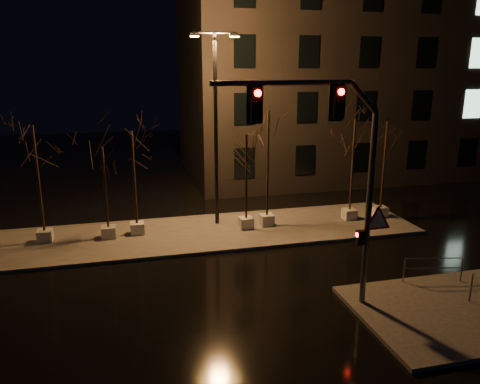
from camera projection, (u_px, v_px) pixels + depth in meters
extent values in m
plane|color=black|center=(221.00, 290.00, 17.22)|extent=(90.00, 90.00, 0.00)
cube|color=#46433E|center=(196.00, 234.00, 22.82)|extent=(22.00, 5.00, 0.15)
cube|color=#46433E|center=(460.00, 310.00, 15.67)|extent=(7.00, 5.00, 0.15)
cube|color=black|center=(352.00, 73.00, 35.39)|extent=(25.00, 12.00, 15.00)
cube|color=#BABAAE|center=(45.00, 236.00, 21.52)|extent=(0.65, 0.65, 0.55)
cylinder|color=black|center=(38.00, 179.00, 20.82)|extent=(0.11, 0.11, 4.82)
cube|color=#BABAAE|center=(109.00, 232.00, 22.02)|extent=(0.65, 0.65, 0.55)
cylinder|color=black|center=(105.00, 188.00, 21.46)|extent=(0.11, 0.11, 3.75)
cube|color=#BABAAE|center=(137.00, 228.00, 22.55)|extent=(0.65, 0.65, 0.55)
cylinder|color=black|center=(134.00, 178.00, 21.90)|extent=(0.11, 0.11, 4.43)
cube|color=#BABAAE|center=(246.00, 223.00, 23.30)|extent=(0.65, 0.65, 0.55)
cylinder|color=black|center=(246.00, 177.00, 22.69)|extent=(0.11, 0.11, 4.16)
cube|color=#BABAAE|center=(267.00, 220.00, 23.77)|extent=(0.65, 0.65, 0.55)
cylinder|color=black|center=(268.00, 164.00, 23.02)|extent=(0.11, 0.11, 5.21)
cube|color=#BABAAE|center=(349.00, 214.00, 24.69)|extent=(0.65, 0.65, 0.55)
cylinder|color=black|center=(352.00, 165.00, 24.01)|extent=(0.11, 0.11, 4.71)
cube|color=#BABAAE|center=(380.00, 212.00, 25.08)|extent=(0.65, 0.65, 0.55)
cylinder|color=black|center=(384.00, 165.00, 24.42)|extent=(0.11, 0.11, 4.54)
cylinder|color=#55575C|center=(368.00, 212.00, 15.25)|extent=(0.19, 0.19, 6.47)
cylinder|color=#55575C|center=(284.00, 83.00, 13.36)|extent=(4.32, 0.30, 0.15)
cube|color=black|center=(339.00, 103.00, 13.98)|extent=(0.33, 0.25, 0.97)
cube|color=black|center=(256.00, 105.00, 13.30)|extent=(0.33, 0.25, 0.97)
cube|color=black|center=(360.00, 238.00, 15.42)|extent=(0.24, 0.20, 0.49)
cone|color=red|center=(377.00, 221.00, 15.37)|extent=(1.12, 0.07, 1.12)
sphere|color=#FF0C07|center=(378.00, 91.00, 14.24)|extent=(0.19, 0.19, 0.19)
cylinder|color=black|center=(216.00, 133.00, 22.89)|extent=(0.19, 0.19, 9.34)
cylinder|color=black|center=(215.00, 33.00, 21.67)|extent=(2.05, 0.34, 0.09)
cube|color=gold|center=(194.00, 36.00, 21.60)|extent=(0.50, 0.32, 0.19)
cube|color=gold|center=(235.00, 36.00, 21.82)|extent=(0.50, 0.32, 0.19)
cylinder|color=#55575C|center=(404.00, 271.00, 17.45)|extent=(0.05, 0.05, 0.89)
cylinder|color=#55575C|center=(461.00, 270.00, 17.51)|extent=(0.05, 0.05, 0.89)
cylinder|color=#55575C|center=(434.00, 258.00, 17.35)|extent=(2.14, 0.51, 0.04)
cylinder|color=#55575C|center=(433.00, 268.00, 17.46)|extent=(2.14, 0.51, 0.04)
cylinder|color=#55575C|center=(471.00, 288.00, 16.00)|extent=(0.06, 0.06, 1.00)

